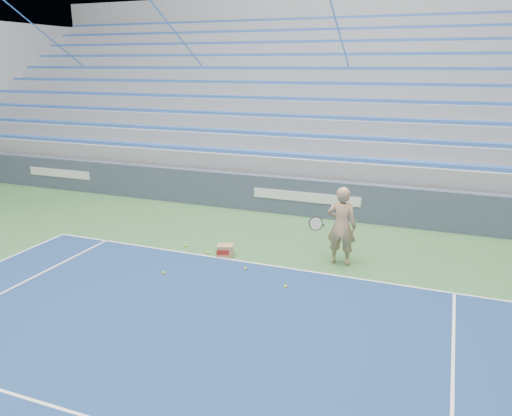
{
  "coord_description": "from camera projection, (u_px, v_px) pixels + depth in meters",
  "views": [
    {
      "loc": [
        3.74,
        2.22,
        4.32
      ],
      "look_at": [
        -0.24,
        12.38,
        1.15
      ],
      "focal_mm": 35.0,
      "sensor_mm": 36.0,
      "label": 1
    }
  ],
  "objects": [
    {
      "name": "tennis_ball_4",
      "position": [
        286.0,
        287.0,
        9.96
      ],
      "size": [
        0.07,
        0.07,
        0.07
      ],
      "primitive_type": "sphere",
      "color": "#CEDD2D",
      "rests_on": "ground"
    },
    {
      "name": "tennis_ball_0",
      "position": [
        245.0,
        268.0,
        10.84
      ],
      "size": [
        0.07,
        0.07,
        0.07
      ],
      "primitive_type": "sphere",
      "color": "#CEDD2D",
      "rests_on": "ground"
    },
    {
      "name": "bleachers",
      "position": [
        349.0,
        117.0,
        19.19
      ],
      "size": [
        31.0,
        9.15,
        7.3
      ],
      "color": "gray",
      "rests_on": "ground"
    },
    {
      "name": "tennis_ball_2",
      "position": [
        185.0,
        246.0,
        12.2
      ],
      "size": [
        0.07,
        0.07,
        0.07
      ],
      "primitive_type": "sphere",
      "color": "#CEDD2D",
      "rests_on": "ground"
    },
    {
      "name": "tennis_player",
      "position": [
        341.0,
        226.0,
        10.95
      ],
      "size": [
        0.93,
        0.84,
        1.77
      ],
      "color": "tan",
      "rests_on": "ground"
    },
    {
      "name": "tennis_ball_1",
      "position": [
        163.0,
        273.0,
        10.61
      ],
      "size": [
        0.07,
        0.07,
        0.07
      ],
      "primitive_type": "sphere",
      "color": "#CEDD2D",
      "rests_on": "ground"
    },
    {
      "name": "tennis_ball_3",
      "position": [
        208.0,
        253.0,
        11.74
      ],
      "size": [
        0.07,
        0.07,
        0.07
      ],
      "primitive_type": "sphere",
      "color": "#CEDD2D",
      "rests_on": "ground"
    },
    {
      "name": "sponsor_barrier",
      "position": [
        307.0,
        197.0,
        14.58
      ],
      "size": [
        30.0,
        0.32,
        1.1
      ],
      "color": "#3C475C",
      "rests_on": "ground"
    },
    {
      "name": "ball_box",
      "position": [
        225.0,
        251.0,
        11.58
      ],
      "size": [
        0.44,
        0.39,
        0.27
      ],
      "color": "#AB8152",
      "rests_on": "ground"
    }
  ]
}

